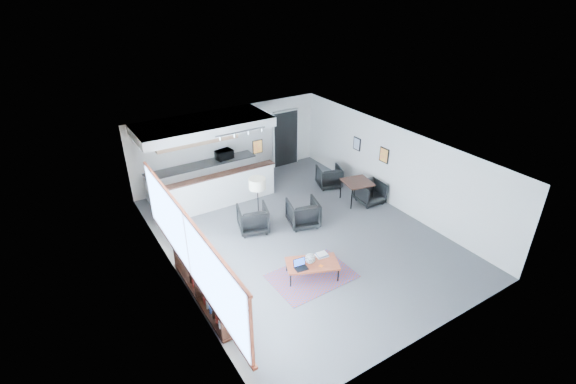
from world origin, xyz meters
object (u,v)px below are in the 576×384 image
book_stack (322,255)px  microwave (224,154)px  dining_table (357,183)px  floor_lamp (257,186)px  laptop (300,265)px  armchair_left (253,218)px  ceramic_pot (310,258)px  dining_chair_near (370,193)px  armchair_right (303,212)px  dining_chair_far (329,177)px  coffee_table (312,264)px

book_stack → microwave: 5.79m
book_stack → dining_table: 3.80m
book_stack → floor_lamp: size_ratio=0.19×
laptop → armchair_left: size_ratio=0.39×
laptop → armchair_left: bearing=95.1°
dining_table → armchair_left: bearing=175.9°
ceramic_pot → dining_chair_near: dining_chair_near is taller
laptop → dining_chair_near: dining_chair_near is taller
laptop → book_stack: size_ratio=1.05×
armchair_right → armchair_left: bearing=-4.4°
book_stack → dining_chair_far: size_ratio=0.46×
armchair_right → dining_table: armchair_right is taller
book_stack → dining_chair_near: dining_chair_near is taller
laptop → floor_lamp: size_ratio=0.20×
laptop → armchair_right: 2.57m
ceramic_pot → armchair_right: size_ratio=0.30×
dining_chair_far → microwave: 3.72m
ceramic_pot → armchair_left: armchair_left is taller
coffee_table → dining_table: dining_table is taller
coffee_table → microwave: (0.37, 5.84, 0.74)m
armchair_right → book_stack: bearing=84.3°
armchair_right → dining_chair_far: armchair_right is taller
dining_chair_far → microwave: (-2.94, 2.14, 0.78)m
armchair_left → book_stack: bearing=120.4°
floor_lamp → dining_table: bearing=-3.4°
armchair_right → floor_lamp: bearing=-4.6°
dining_chair_far → microwave: bearing=-17.1°
armchair_left → dining_chair_near: armchair_left is taller
book_stack → floor_lamp: (-0.45, 2.47, 0.98)m
coffee_table → floor_lamp: size_ratio=0.86×
book_stack → ceramic_pot: bearing=-170.9°
book_stack → dining_table: dining_table is taller
coffee_table → laptop: bearing=-159.0°
armchair_right → floor_lamp: (-1.23, 0.46, 1.00)m
armchair_right → dining_chair_near: bearing=-165.8°
armchair_left → laptop: bearing=104.8°
ceramic_pot → book_stack: 0.42m
dining_chair_near → dining_chair_far: (-0.41, 1.66, 0.00)m
dining_table → microwave: bearing=131.0°
book_stack → dining_chair_far: bearing=50.7°
book_stack → dining_table: bearing=36.5°
laptop → armchair_right: bearing=61.8°
book_stack → dining_table: (3.05, 2.26, 0.20)m
laptop → armchair_left: armchair_left is taller
dining_table → floor_lamp: bearing=176.6°
coffee_table → armchair_left: 2.63m
book_stack → armchair_right: 2.16m
microwave → book_stack: bearing=-99.8°
ceramic_pot → book_stack: bearing=9.1°
ceramic_pot → dining_chair_far: size_ratio=0.38×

